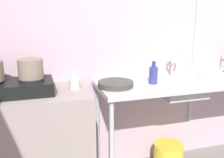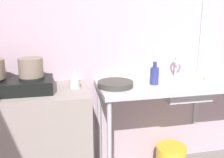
{
  "view_description": "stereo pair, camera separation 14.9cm",
  "coord_description": "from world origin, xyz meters",
  "views": [
    {
      "loc": [
        -1.46,
        -0.61,
        1.5
      ],
      "look_at": [
        -0.87,
        1.34,
        0.97
      ],
      "focal_mm": 41.04,
      "sensor_mm": 36.0,
      "label": 1
    },
    {
      "loc": [
        -1.31,
        -0.65,
        1.5
      ],
      "look_at": [
        -0.87,
        1.34,
        0.97
      ],
      "focal_mm": 41.04,
      "sensor_mm": 36.0,
      "label": 2
    }
  ],
  "objects": [
    {
      "name": "sink_basin",
      "position": [
        -0.23,
        1.34,
        0.84
      ],
      "size": [
        0.39,
        0.35,
        0.13
      ],
      "primitive_type": "cube",
      "color": "#B4B6BB",
      "rests_on": "counter_sink"
    },
    {
      "name": "percolator",
      "position": [
        -1.18,
        1.36,
        0.99
      ],
      "size": [
        0.09,
        0.09,
        0.16
      ],
      "color": "silver",
      "rests_on": "counter_concrete"
    },
    {
      "name": "faucet",
      "position": [
        -0.21,
        1.51,
        1.07
      ],
      "size": [
        0.12,
        0.07,
        0.24
      ],
      "color": "#B4B6BB",
      "rests_on": "counter_sink"
    },
    {
      "name": "small_bowl_on_drainboard",
      "position": [
        0.03,
        1.34,
        0.93
      ],
      "size": [
        0.11,
        0.11,
        0.04
      ],
      "primitive_type": "cylinder",
      "color": "beige",
      "rests_on": "counter_sink"
    },
    {
      "name": "bottle_by_sink",
      "position": [
        -0.51,
        1.32,
        0.99
      ],
      "size": [
        0.07,
        0.07,
        0.19
      ],
      "color": "navy",
      "rests_on": "counter_sink"
    },
    {
      "name": "pot_on_right_burner",
      "position": [
        -1.5,
        1.34,
        1.1
      ],
      "size": [
        0.18,
        0.18,
        0.14
      ],
      "color": "gray",
      "rests_on": "stove"
    },
    {
      "name": "counter_concrete",
      "position": [
        -1.6,
        1.34,
        0.46
      ],
      "size": [
        1.06,
        0.55,
        0.91
      ],
      "primitive_type": "cube",
      "color": "gray",
      "rests_on": "ground"
    },
    {
      "name": "wall_back",
      "position": [
        0.0,
        1.67,
        1.23
      ],
      "size": [
        5.12,
        0.1,
        2.45
      ],
      "primitive_type": "cube",
      "color": "#BDA5B4",
      "rests_on": "ground"
    },
    {
      "name": "stove",
      "position": [
        -1.65,
        1.34,
        0.96
      ],
      "size": [
        0.6,
        0.31,
        0.12
      ],
      "color": "black",
      "rests_on": "counter_concrete"
    },
    {
      "name": "counter_sink",
      "position": [
        -0.11,
        1.34,
        0.84
      ],
      "size": [
        1.75,
        0.55,
        0.91
      ],
      "color": "#B4B6BB",
      "rests_on": "ground"
    },
    {
      "name": "frying_pan",
      "position": [
        -0.85,
        1.32,
        0.93
      ],
      "size": [
        0.29,
        0.29,
        0.04
      ],
      "primitive_type": "cylinder",
      "color": "#393A33",
      "rests_on": "counter_sink"
    },
    {
      "name": "wall_metal_strip",
      "position": [
        0.09,
        1.61,
        1.35
      ],
      "size": [
        0.05,
        0.01,
        1.96
      ],
      "primitive_type": "cube",
      "color": "#B4B6BB"
    }
  ]
}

